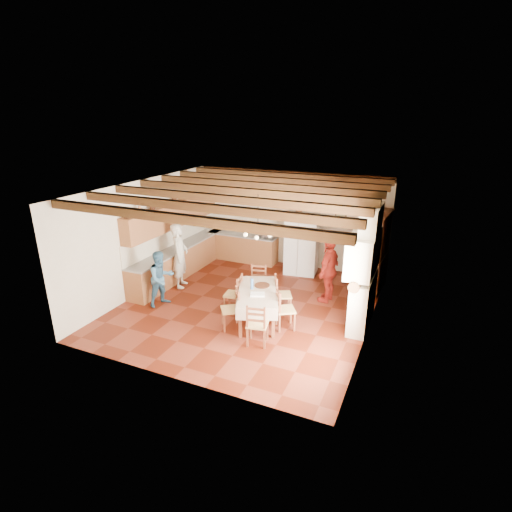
{
  "coord_description": "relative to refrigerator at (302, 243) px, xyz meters",
  "views": [
    {
      "loc": [
        3.89,
        -8.29,
        4.64
      ],
      "look_at": [
        0.1,
        0.3,
        1.25
      ],
      "focal_mm": 28.0,
      "sensor_mm": 36.0,
      "label": 1
    }
  ],
  "objects": [
    {
      "name": "chair_end_near",
      "position": [
        0.4,
        -4.24,
        -0.46
      ],
      "size": [
        0.49,
        0.48,
        0.96
      ],
      "primitive_type": null,
      "rotation": [
        0.0,
        0.0,
        3.35
      ],
      "color": "brown",
      "rests_on": "floor"
    },
    {
      "name": "countertop_back",
      "position": [
        -2.1,
        0.25,
        -0.06
      ],
      "size": [
        2.34,
        0.62,
        0.04
      ],
      "primitive_type": "cube",
      "color": "gray",
      "rests_on": "lower_cabinets_back"
    },
    {
      "name": "chair_end_far",
      "position": [
        -0.43,
        -2.36,
        -0.46
      ],
      "size": [
        0.5,
        0.48,
        0.96
      ],
      "primitive_type": null,
      "rotation": [
        0.0,
        0.0,
        0.23
      ],
      "color": "brown",
      "rests_on": "floor"
    },
    {
      "name": "chair_left_near",
      "position": [
        -0.43,
        -3.87,
        -0.46
      ],
      "size": [
        0.57,
        0.57,
        0.96
      ],
      "primitive_type": null,
      "rotation": [
        0.0,
        0.0,
        -0.94
      ],
      "color": "brown",
      "rests_on": "floor"
    },
    {
      "name": "wall_left",
      "position": [
        -3.56,
        -2.7,
        0.56
      ],
      "size": [
        0.02,
        6.5,
        3.0
      ],
      "primitive_type": "cube",
      "color": "beige",
      "rests_on": "ground"
    },
    {
      "name": "person_man",
      "position": [
        -2.77,
        -2.36,
        -0.03
      ],
      "size": [
        0.63,
        0.77,
        1.82
      ],
      "primitive_type": "imported",
      "rotation": [
        0.0,
        0.0,
        1.91
      ],
      "color": "beige",
      "rests_on": "floor"
    },
    {
      "name": "floor",
      "position": [
        -0.55,
        -2.7,
        -0.95
      ],
      "size": [
        6.0,
        6.5,
        0.02
      ],
      "primitive_type": "cube",
      "color": "#52180A",
      "rests_on": "ground"
    },
    {
      "name": "chair_right_far",
      "position": [
        0.39,
        -2.68,
        -0.46
      ],
      "size": [
        0.55,
        0.56,
        0.96
      ],
      "primitive_type": null,
      "rotation": [
        0.0,
        0.0,
        2.04
      ],
      "color": "brown",
      "rests_on": "floor"
    },
    {
      "name": "lower_cabinets_back",
      "position": [
        -2.1,
        0.25,
        -0.51
      ],
      "size": [
        2.3,
        0.6,
        0.86
      ],
      "primitive_type": "cube",
      "color": "brown",
      "rests_on": "ground"
    },
    {
      "name": "wall_front",
      "position": [
        -0.55,
        -5.96,
        0.56
      ],
      "size": [
        6.0,
        0.02,
        3.0
      ],
      "primitive_type": "cube",
      "color": "beige",
      "rests_on": "ground"
    },
    {
      "name": "refrigerator",
      "position": [
        0.0,
        0.0,
        0.0
      ],
      "size": [
        1.02,
        0.88,
        1.88
      ],
      "primitive_type": "cube",
      "rotation": [
        0.0,
        0.0,
        0.12
      ],
      "color": "white",
      "rests_on": "floor"
    },
    {
      "name": "ceiling_beams",
      "position": [
        -0.55,
        -2.7,
        1.97
      ],
      "size": [
        6.0,
        6.3,
        0.16
      ],
      "primitive_type": null,
      "color": "#371C12",
      "rests_on": "ground"
    },
    {
      "name": "wall_right",
      "position": [
        2.46,
        -2.7,
        0.56
      ],
      "size": [
        0.02,
        6.5,
        3.0
      ],
      "primitive_type": "cube",
      "color": "beige",
      "rests_on": "ground"
    },
    {
      "name": "chair_left_far",
      "position": [
        -0.73,
        -3.14,
        -0.46
      ],
      "size": [
        0.46,
        0.47,
        0.96
      ],
      "primitive_type": null,
      "rotation": [
        0.0,
        0.0,
        -1.42
      ],
      "color": "brown",
      "rests_on": "floor"
    },
    {
      "name": "backsplash_left",
      "position": [
        -3.54,
        -1.65,
        0.26
      ],
      "size": [
        0.03,
        4.3,
        0.6
      ],
      "primitive_type": "cube",
      "color": "beige",
      "rests_on": "ground"
    },
    {
      "name": "chandelier",
      "position": [
        -0.0,
        -3.3,
        1.31
      ],
      "size": [
        0.47,
        0.47,
        0.03
      ],
      "primitive_type": "torus",
      "color": "black",
      "rests_on": "ground"
    },
    {
      "name": "microwave",
      "position": [
        -1.27,
        0.25,
        0.11
      ],
      "size": [
        0.59,
        0.45,
        0.3
      ],
      "primitive_type": "imported",
      "rotation": [
        0.0,
        0.0,
        0.17
      ],
      "color": "silver",
      "rests_on": "countertop_back"
    },
    {
      "name": "fireplace",
      "position": [
        2.17,
        -2.5,
        0.46
      ],
      "size": [
        0.56,
        1.6,
        2.8
      ],
      "primitive_type": null,
      "color": "beige",
      "rests_on": "ground"
    },
    {
      "name": "chair_right_near",
      "position": [
        0.71,
        -3.38,
        -0.46
      ],
      "size": [
        0.56,
        0.57,
        0.96
      ],
      "primitive_type": null,
      "rotation": [
        0.0,
        0.0,
        2.13
      ],
      "color": "brown",
      "rests_on": "floor"
    },
    {
      "name": "wall_picture",
      "position": [
        1.0,
        0.53,
        0.91
      ],
      "size": [
        0.34,
        0.03,
        0.42
      ],
      "primitive_type": "cube",
      "color": "black",
      "rests_on": "ground"
    },
    {
      "name": "person_woman_red",
      "position": [
        1.23,
        -1.61,
        -0.08
      ],
      "size": [
        0.58,
        1.07,
        1.72
      ],
      "primitive_type": "imported",
      "rotation": [
        0.0,
        0.0,
        -1.74
      ],
      "color": "#A02319",
      "rests_on": "floor"
    },
    {
      "name": "person_woman_blue",
      "position": [
        -2.55,
        -3.52,
        -0.22
      ],
      "size": [
        0.76,
        0.85,
        1.43
      ],
      "primitive_type": "imported",
      "rotation": [
        0.0,
        0.0,
        1.19
      ],
      "color": "teal",
      "rests_on": "floor"
    },
    {
      "name": "fridge_vase",
      "position": [
        -0.12,
        0.0,
        1.08
      ],
      "size": [
        0.33,
        0.33,
        0.28
      ],
      "primitive_type": "imported",
      "rotation": [
        0.0,
        0.0,
        0.27
      ],
      "color": "#3B1C13",
      "rests_on": "refrigerator"
    },
    {
      "name": "lower_cabinets_left",
      "position": [
        -3.25,
        -1.65,
        -0.51
      ],
      "size": [
        0.6,
        4.3,
        0.86
      ],
      "primitive_type": "cube",
      "color": "brown",
      "rests_on": "ground"
    },
    {
      "name": "backsplash_back",
      "position": [
        -2.1,
        0.54,
        0.26
      ],
      "size": [
        2.3,
        0.03,
        0.6
      ],
      "primitive_type": "cube",
      "color": "beige",
      "rests_on": "ground"
    },
    {
      "name": "ceiling",
      "position": [
        -0.55,
        -2.7,
        2.07
      ],
      "size": [
        6.0,
        6.5,
        0.02
      ],
      "primitive_type": "cube",
      "color": "silver",
      "rests_on": "ground"
    },
    {
      "name": "upper_cabinets",
      "position": [
        -3.38,
        -1.65,
        0.91
      ],
      "size": [
        0.35,
        4.2,
        0.7
      ],
      "primitive_type": "cube",
      "color": "brown",
      "rests_on": "ground"
    },
    {
      "name": "hutch",
      "position": [
        2.2,
        -0.39,
        0.16
      ],
      "size": [
        0.63,
        1.25,
        2.19
      ],
      "primitive_type": null,
      "rotation": [
        0.0,
        0.0,
        -0.1
      ],
      "color": "#3B1C13",
      "rests_on": "floor"
    },
    {
      "name": "countertop_left",
      "position": [
        -3.25,
        -1.65,
        -0.06
      ],
      "size": [
        0.62,
        4.3,
        0.04
      ],
      "primitive_type": "cube",
      "color": "gray",
      "rests_on": "lower_cabinets_left"
    },
    {
      "name": "wall_back",
      "position": [
        -0.55,
        0.56,
        0.56
      ],
      "size": [
        6.0,
        0.02,
        3.0
      ],
      "primitive_type": "cube",
      "color": "beige",
      "rests_on": "ground"
    },
    {
      "name": "dining_table",
      "position": [
        -0.0,
        -3.3,
        -0.26
      ],
      "size": [
        1.47,
        1.94,
        0.76
      ],
      "rotation": [
        0.0,
        0.0,
        0.38
      ],
      "color": "beige",
      "rests_on": "floor"
    }
  ]
}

